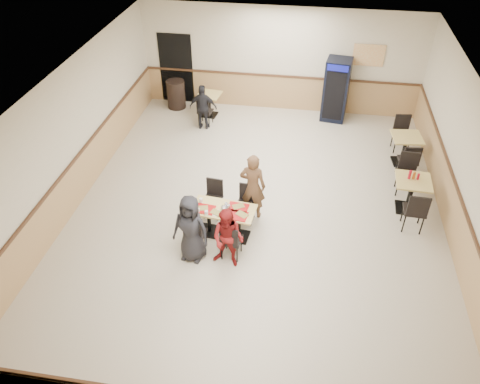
% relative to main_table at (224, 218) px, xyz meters
% --- Properties ---
extents(ground, '(10.00, 10.00, 0.00)m').
position_rel_main_table_xyz_m(ground, '(0.58, 0.83, -0.45)').
color(ground, beige).
rests_on(ground, ground).
extents(room_shell, '(10.00, 10.00, 10.00)m').
position_rel_main_table_xyz_m(room_shell, '(2.35, 3.38, 0.13)').
color(room_shell, silver).
rests_on(room_shell, ground).
extents(main_table, '(1.33, 0.76, 0.68)m').
position_rel_main_table_xyz_m(main_table, '(0.00, 0.00, 0.00)').
color(main_table, black).
rests_on(main_table, ground).
extents(main_chairs, '(1.27, 1.59, 0.86)m').
position_rel_main_table_xyz_m(main_chairs, '(-0.05, 0.00, -0.02)').
color(main_chairs, black).
rests_on(main_chairs, ground).
extents(diner_woman_left, '(0.77, 0.57, 1.45)m').
position_rel_main_table_xyz_m(diner_woman_left, '(-0.48, -0.72, 0.27)').
color(diner_woman_left, black).
rests_on(diner_woman_left, ground).
extents(diner_woman_right, '(0.71, 0.61, 1.29)m').
position_rel_main_table_xyz_m(diner_woman_right, '(0.24, -0.80, 0.19)').
color(diner_woman_right, maroon).
rests_on(diner_woman_right, ground).
extents(diner_man_opposite, '(0.59, 0.41, 1.53)m').
position_rel_main_table_xyz_m(diner_man_opposite, '(0.48, 0.72, 0.31)').
color(diner_man_opposite, brown).
rests_on(diner_man_opposite, ground).
extents(lone_diner, '(0.76, 0.34, 1.29)m').
position_rel_main_table_xyz_m(lone_diner, '(-1.37, 4.26, 0.19)').
color(lone_diner, black).
rests_on(lone_diner, ground).
extents(tabletop_clutter, '(1.13, 0.59, 0.12)m').
position_rel_main_table_xyz_m(tabletop_clutter, '(0.01, -0.06, 0.25)').
color(tabletop_clutter, '#AF0B0C').
rests_on(tabletop_clutter, main_table).
extents(side_table_near, '(0.76, 0.76, 0.78)m').
position_rel_main_table_xyz_m(side_table_near, '(3.84, 1.45, 0.07)').
color(side_table_near, black).
rests_on(side_table_near, ground).
extents(side_table_near_chair_south, '(0.48, 0.48, 0.99)m').
position_rel_main_table_xyz_m(side_table_near_chair_south, '(3.84, 0.82, 0.04)').
color(side_table_near_chair_south, black).
rests_on(side_table_near_chair_south, ground).
extents(side_table_near_chair_north, '(0.48, 0.48, 0.99)m').
position_rel_main_table_xyz_m(side_table_near_chair_north, '(3.84, 2.08, 0.04)').
color(side_table_near_chair_north, black).
rests_on(side_table_near_chair_north, ground).
extents(side_table_far, '(0.78, 0.78, 0.76)m').
position_rel_main_table_xyz_m(side_table_far, '(3.94, 3.34, 0.05)').
color(side_table_far, black).
rests_on(side_table_far, ground).
extents(side_table_far_chair_south, '(0.49, 0.49, 0.96)m').
position_rel_main_table_xyz_m(side_table_far_chair_south, '(3.94, 2.74, 0.03)').
color(side_table_far_chair_south, black).
rests_on(side_table_far_chair_south, ground).
extents(side_table_far_chair_north, '(0.49, 0.49, 0.96)m').
position_rel_main_table_xyz_m(side_table_far_chair_north, '(3.94, 3.95, 0.03)').
color(side_table_far_chair_north, black).
rests_on(side_table_far_chair_north, ground).
extents(condiment_caddy, '(0.23, 0.06, 0.20)m').
position_rel_main_table_xyz_m(condiment_caddy, '(3.81, 1.50, 0.42)').
color(condiment_caddy, '#AE0C21').
rests_on(condiment_caddy, side_table_near).
extents(back_table, '(0.71, 0.71, 0.68)m').
position_rel_main_table_xyz_m(back_table, '(-1.37, 5.03, -0.00)').
color(back_table, black).
rests_on(back_table, ground).
extents(back_table_chair_lone, '(0.44, 0.44, 0.86)m').
position_rel_main_table_xyz_m(back_table_chair_lone, '(-1.37, 4.49, -0.02)').
color(back_table_chair_lone, black).
rests_on(back_table_chair_lone, ground).
extents(pepsi_cooler, '(0.76, 0.76, 1.78)m').
position_rel_main_table_xyz_m(pepsi_cooler, '(2.21, 5.43, 0.44)').
color(pepsi_cooler, black).
rests_on(pepsi_cooler, ground).
extents(trash_bin, '(0.54, 0.54, 0.85)m').
position_rel_main_table_xyz_m(trash_bin, '(-2.46, 5.38, -0.03)').
color(trash_bin, black).
rests_on(trash_bin, ground).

